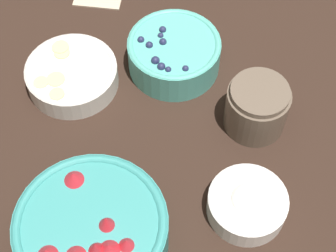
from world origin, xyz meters
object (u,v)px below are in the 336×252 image
Objects in this scene: bowl_bananas at (72,74)px; jar_chocolate at (256,108)px; bowl_strawberries at (92,230)px; bowl_cream at (247,203)px; bowl_blueberries at (175,52)px.

bowl_bananas is 1.55× the size of jar_chocolate.
bowl_strawberries is 0.29m from bowl_bananas.
jar_chocolate reaches higher than bowl_bananas.
bowl_bananas is at bearing -135.55° from bowl_cream.
bowl_strawberries is at bearing -24.88° from bowl_blueberries.
bowl_strawberries reaches higher than bowl_cream.
bowl_cream is (0.26, 0.26, -0.00)m from bowl_bananas.
bowl_strawberries is 0.23m from bowl_cream.
bowl_cream is at bearing 15.64° from bowl_blueberries.
bowl_bananas is at bearing -109.85° from jar_chocolate.
bowl_blueberries reaches higher than bowl_cream.
bowl_blueberries is at bearing -137.64° from jar_chocolate.
jar_chocolate is at bearing 70.15° from bowl_bananas.
jar_chocolate is (-0.16, 0.04, 0.02)m from bowl_cream.
bowl_blueberries is 1.58× the size of jar_chocolate.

